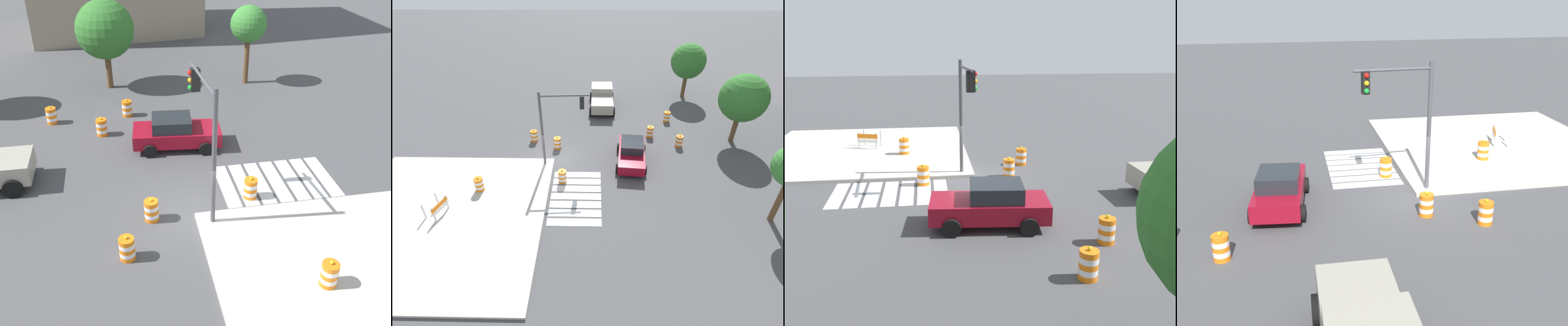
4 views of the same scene
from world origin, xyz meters
TOP-DOWN VIEW (x-y plane):
  - ground_plane at (0.00, 0.00)m, footprint 120.00×120.00m
  - sidewalk_corner at (6.00, -6.00)m, footprint 12.00×12.00m
  - crosswalk_stripes at (4.00, 1.80)m, footprint 5.10×3.20m
  - sports_car at (0.06, 5.67)m, footprint 4.45×2.44m
  - traffic_barrel_crosswalk_end at (-1.69, 0.09)m, footprint 0.56×0.56m
  - traffic_barrel_median_far at (-2.74, -1.91)m, footprint 0.56×0.56m
  - traffic_barrel_far_curb at (2.52, 0.82)m, footprint 0.56×0.56m
  - traffic_barrel_lane_center at (-3.57, 7.57)m, footprint 0.56×0.56m
  - traffic_barrel_on_sidewalk at (3.61, -4.45)m, footprint 0.56×0.56m
  - construction_barricade at (5.81, -6.18)m, footprint 1.41×1.11m
  - traffic_light_pole at (0.50, 0.53)m, footprint 0.58×3.29m

SIDE VIEW (x-z plane):
  - ground_plane at x=0.00m, z-range 0.00..0.00m
  - crosswalk_stripes at x=4.00m, z-range 0.00..0.02m
  - sidewalk_corner at x=6.00m, z-range 0.00..0.15m
  - traffic_barrel_crosswalk_end at x=-1.69m, z-range -0.06..0.96m
  - traffic_barrel_median_far at x=-2.74m, z-range -0.06..0.96m
  - traffic_barrel_far_curb at x=2.52m, z-range -0.06..0.96m
  - traffic_barrel_lane_center at x=-3.57m, z-range -0.06..0.96m
  - traffic_barrel_on_sidewalk at x=3.61m, z-range 0.09..1.11m
  - construction_barricade at x=5.81m, z-range 0.22..1.22m
  - sports_car at x=0.06m, z-range 0.00..1.63m
  - traffic_light_pole at x=0.50m, z-range 1.16..6.66m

